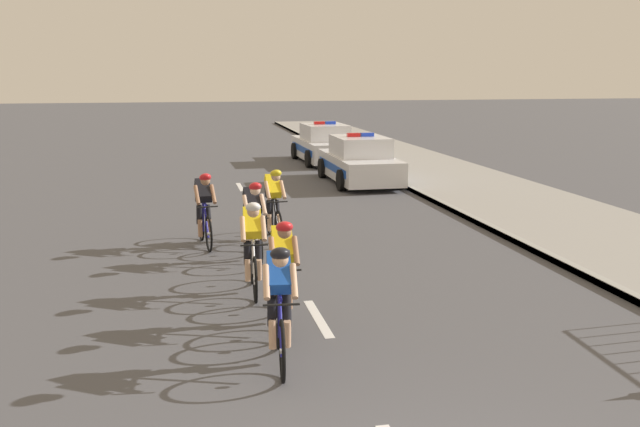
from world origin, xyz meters
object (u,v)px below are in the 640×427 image
Objects in this scene: cyclist_third at (253,245)px; cyclist_sixth at (274,203)px; cyclist_lead at (280,302)px; cyclist_fifth at (204,208)px; cyclist_second at (283,270)px; police_car_nearest at (359,162)px; cyclist_fourth at (253,220)px; police_car_second at (324,145)px.

cyclist_third is 1.00× the size of cyclist_sixth.
cyclist_fifth is at bearing 95.72° from cyclist_lead.
cyclist_second is 0.39× the size of police_car_nearest.
cyclist_lead is 6.17m from cyclist_fifth.
cyclist_lead and cyclist_fourth have the same top height.
cyclist_fourth is 1.56m from cyclist_fifth.
cyclist_lead is at bearing -90.00° from cyclist_third.
cyclist_lead is at bearing -92.64° from cyclist_fourth.
police_car_nearest is 0.99× the size of police_car_second.
cyclist_lead is at bearing -84.28° from cyclist_fifth.
police_car_nearest is at bearing 66.97° from cyclist_third.
cyclist_fifth is (-0.84, 1.32, 0.00)m from cyclist_fourth.
cyclist_lead is 1.41m from cyclist_second.
cyclist_lead and cyclist_fifth have the same top height.
cyclist_second is at bearing -96.49° from cyclist_sixth.
cyclist_fourth is 14.71m from police_car_second.
cyclist_second is 4.83m from cyclist_fifth.
cyclist_fifth is 9.01m from police_car_nearest.
cyclist_fourth is at bearing -110.87° from cyclist_sixth.
cyclist_fourth is at bearing 83.53° from cyclist_third.
cyclist_fifth is at bearing 100.35° from cyclist_second.
cyclist_lead is at bearing -103.51° from police_car_second.
cyclist_second is 1.00× the size of cyclist_fourth.
cyclist_second is 1.50m from cyclist_third.
cyclist_lead is 1.00× the size of cyclist_fourth.
cyclist_lead is 2.86m from cyclist_third.
cyclist_fifth is 1.00× the size of cyclist_sixth.
cyclist_third is (0.00, 2.86, 0.00)m from cyclist_lead.
police_car_nearest is at bearing 71.47° from cyclist_lead.
cyclist_second is at bearing -103.76° from police_car_second.
cyclist_third is 16.65m from police_car_second.
cyclist_fifth is (-0.62, 6.14, 0.00)m from cyclist_lead.
cyclist_fourth and cyclist_sixth have the same top height.
cyclist_lead and cyclist_second have the same top height.
cyclist_fifth is 0.39× the size of police_car_second.
cyclist_sixth is (0.57, 5.01, 0.00)m from cyclist_second.
police_car_second is (4.54, 18.88, -0.11)m from cyclist_lead.
police_car_second is at bearing 67.98° from cyclist_fifth.
police_car_nearest is (4.54, 10.67, -0.11)m from cyclist_third.
cyclist_lead is 19.42m from police_car_second.
police_car_second is at bearing 90.00° from police_car_nearest.
cyclist_fifth is 13.74m from police_car_second.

